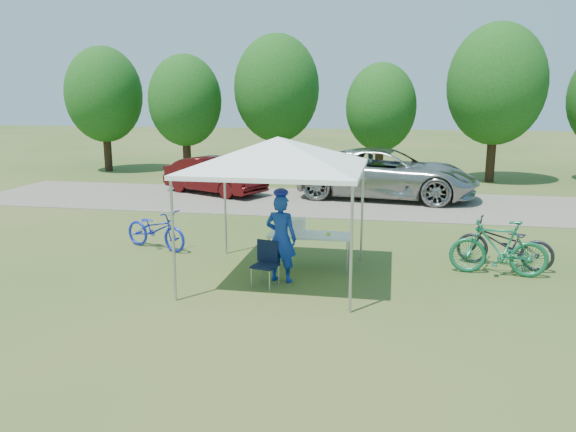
# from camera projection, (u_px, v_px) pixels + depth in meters

# --- Properties ---
(ground) EXTENTS (100.00, 100.00, 0.00)m
(ground) POSITION_uv_depth(u_px,v_px,m) (278.00, 278.00, 10.87)
(ground) COLOR #2D5119
(ground) RESTS_ON ground
(gravel_strip) EXTENTS (24.00, 5.00, 0.02)m
(gravel_strip) POSITION_uv_depth(u_px,v_px,m) (327.00, 202.00, 18.55)
(gravel_strip) COLOR gray
(gravel_strip) RESTS_ON ground
(canopy) EXTENTS (4.53, 4.53, 3.00)m
(canopy) POSITION_uv_depth(u_px,v_px,m) (278.00, 141.00, 10.31)
(canopy) COLOR #A5A5AA
(canopy) RESTS_ON ground
(treeline) EXTENTS (24.89, 4.28, 6.30)m
(treeline) POSITION_uv_depth(u_px,v_px,m) (338.00, 94.00, 23.67)
(treeline) COLOR #382314
(treeline) RESTS_ON ground
(folding_table) EXTENTS (1.68, 0.70, 0.69)m
(folding_table) POSITION_uv_depth(u_px,v_px,m) (310.00, 236.00, 11.48)
(folding_table) COLOR white
(folding_table) RESTS_ON ground
(folding_chair) EXTENTS (0.52, 0.54, 0.83)m
(folding_chair) POSITION_uv_depth(u_px,v_px,m) (266.00, 260.00, 10.41)
(folding_chair) COLOR black
(folding_chair) RESTS_ON ground
(cooler) EXTENTS (0.44, 0.30, 0.32)m
(cooler) POSITION_uv_depth(u_px,v_px,m) (294.00, 226.00, 11.50)
(cooler) COLOR white
(cooler) RESTS_ON folding_table
(ice_cream_cup) EXTENTS (0.08, 0.08, 0.06)m
(ice_cream_cup) POSITION_uv_depth(u_px,v_px,m) (329.00, 234.00, 11.35)
(ice_cream_cup) COLOR #B6CF30
(ice_cream_cup) RESTS_ON folding_table
(cyclist) EXTENTS (0.68, 0.51, 1.68)m
(cyclist) POSITION_uv_depth(u_px,v_px,m) (281.00, 238.00, 10.55)
(cyclist) COLOR navy
(cyclist) RESTS_ON ground
(bike_blue) EXTENTS (1.85, 1.19, 0.92)m
(bike_blue) POSITION_uv_depth(u_px,v_px,m) (156.00, 229.00, 12.88)
(bike_blue) COLOR #1526BD
(bike_blue) RESTS_ON ground
(bike_green) EXTENTS (1.89, 0.70, 1.11)m
(bike_green) POSITION_uv_depth(u_px,v_px,m) (499.00, 248.00, 10.95)
(bike_green) COLOR #186C48
(bike_green) RESTS_ON ground
(bike_dark) EXTENTS (2.02, 1.22, 1.00)m
(bike_dark) POSITION_uv_depth(u_px,v_px,m) (504.00, 244.00, 11.46)
(bike_dark) COLOR black
(bike_dark) RESTS_ON ground
(minivan) EXTENTS (6.39, 3.54, 1.69)m
(minivan) POSITION_uv_depth(u_px,v_px,m) (387.00, 173.00, 19.15)
(minivan) COLOR #A3A49F
(minivan) RESTS_ON gravel_strip
(sedan) EXTENTS (4.13, 2.90, 1.29)m
(sedan) POSITION_uv_depth(u_px,v_px,m) (214.00, 176.00, 20.04)
(sedan) COLOR #420B0B
(sedan) RESTS_ON gravel_strip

